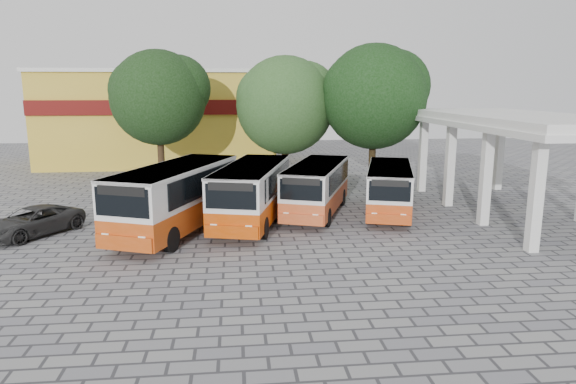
{
  "coord_description": "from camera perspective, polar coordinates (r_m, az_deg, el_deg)",
  "views": [
    {
      "loc": [
        -4.48,
        -22.01,
        6.75
      ],
      "look_at": [
        -1.81,
        3.7,
        1.5
      ],
      "focal_mm": 32.0,
      "sensor_mm": 36.0,
      "label": 1
    }
  ],
  "objects": [
    {
      "name": "terminal_shelter",
      "position": [
        30.07,
        24.14,
        6.99
      ],
      "size": [
        6.8,
        15.8,
        5.4
      ],
      "color": "silver",
      "rests_on": "ground"
    },
    {
      "name": "bus_centre_left",
      "position": [
        25.81,
        -3.97,
        0.23
      ],
      "size": [
        4.54,
        8.75,
        2.99
      ],
      "rotation": [
        0.0,
        0.0,
        -0.26
      ],
      "color": "#B83900",
      "rests_on": "ground"
    },
    {
      "name": "tree_left",
      "position": [
        37.84,
        -14.1,
        10.46
      ],
      "size": [
        7.02,
        6.68,
        9.42
      ],
      "color": "#3E2B19",
      "rests_on": "ground"
    },
    {
      "name": "shophouse_block",
      "position": [
        48.51,
        -13.79,
        8.1
      ],
      "size": [
        20.4,
        10.4,
        8.3
      ],
      "color": "gold",
      "rests_on": "ground"
    },
    {
      "name": "ground",
      "position": [
        23.46,
        5.35,
        -5.29
      ],
      "size": [
        90.0,
        90.0,
        0.0
      ],
      "primitive_type": "plane",
      "color": "slate",
      "rests_on": "ground"
    },
    {
      "name": "tree_right",
      "position": [
        36.02,
        9.69,
        10.77
      ],
      "size": [
        7.49,
        7.13,
        9.73
      ],
      "color": "#312412",
      "rests_on": "ground"
    },
    {
      "name": "parked_car",
      "position": [
        26.7,
        -26.56,
        -2.95
      ],
      "size": [
        4.45,
        5.11,
        1.31
      ],
      "primitive_type": "imported",
      "rotation": [
        0.0,
        0.0,
        -0.6
      ],
      "color": "#262626",
      "rests_on": "ground"
    },
    {
      "name": "bus_far_left",
      "position": [
        24.71,
        -12.3,
        -0.25
      ],
      "size": [
        5.74,
        9.44,
        3.18
      ],
      "rotation": [
        0.0,
        0.0,
        -0.38
      ],
      "color": "#B63F0C",
      "rests_on": "ground"
    },
    {
      "name": "tree_middle",
      "position": [
        37.01,
        -0.18,
        9.98
      ],
      "size": [
        7.3,
        6.96,
        9.03
      ],
      "color": "#412E17",
      "rests_on": "ground"
    },
    {
      "name": "bus_centre_right",
      "position": [
        27.74,
        3.23,
        0.75
      ],
      "size": [
        4.83,
        8.16,
        2.75
      ],
      "rotation": [
        0.0,
        0.0,
        -0.36
      ],
      "color": "#C54D20",
      "rests_on": "ground"
    },
    {
      "name": "bus_far_right",
      "position": [
        28.29,
        11.2,
        0.61
      ],
      "size": [
        4.23,
        7.75,
        2.63
      ],
      "rotation": [
        0.0,
        0.0,
        -0.29
      ],
      "color": "#BA3C0C",
      "rests_on": "ground"
    }
  ]
}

